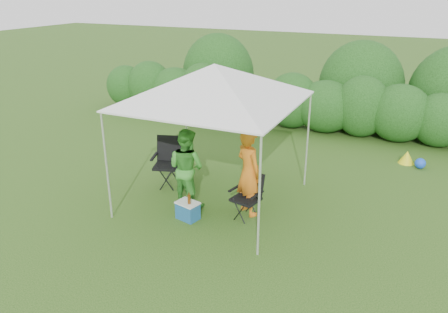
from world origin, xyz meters
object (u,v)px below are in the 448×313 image
at_px(chair_left, 169,158).
at_px(cooler, 188,210).
at_px(woman, 186,168).
at_px(chair_right, 248,193).
at_px(man, 249,172).
at_px(canopy, 214,83).

distance_m(chair_left, cooler, 1.74).
distance_m(woman, cooler, 0.88).
distance_m(chair_right, chair_left, 2.25).
xyz_separation_m(chair_right, man, (-0.05, 0.12, 0.36)).
bearing_deg(chair_left, cooler, -65.30).
xyz_separation_m(woman, cooler, (0.30, -0.53, -0.63)).
height_order(chair_right, chair_left, chair_left).
distance_m(man, woman, 1.27).
xyz_separation_m(canopy, cooler, (-0.14, -0.93, -2.28)).
height_order(chair_left, cooler, chair_left).
distance_m(chair_right, man, 0.39).
height_order(chair_left, woman, woman).
xyz_separation_m(man, cooler, (-0.95, -0.71, -0.69)).
bearing_deg(woman, chair_right, -167.76).
bearing_deg(man, woman, 40.09).
bearing_deg(chair_left, canopy, -31.47).
distance_m(man, cooler, 1.37).
xyz_separation_m(canopy, woman, (-0.44, -0.40, -1.66)).
relative_size(canopy, man, 1.80).
relative_size(woman, cooler, 3.35).
bearing_deg(canopy, man, -15.14).
xyz_separation_m(man, woman, (-1.26, -0.18, -0.06)).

